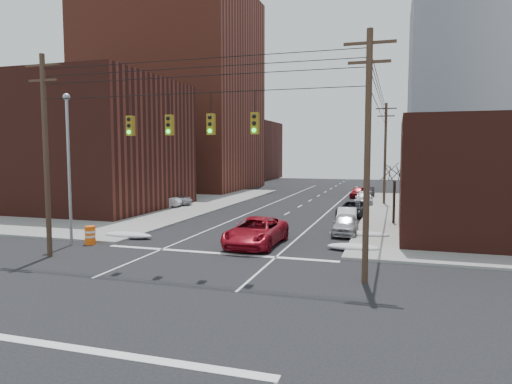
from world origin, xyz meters
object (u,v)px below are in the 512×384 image
Objects in this scene: lot_car_c at (115,198)px; lot_car_d at (126,196)px; red_pickup at (256,232)px; parked_car_f at (369,192)px; parked_car_e at (358,192)px; parked_car_a at (345,224)px; parked_car_c at (352,209)px; lot_car_a at (159,200)px; parked_car_b at (347,217)px; construction_barrel at (90,235)px; parked_car_d at (364,198)px; lot_car_b at (170,199)px.

lot_car_c reaches higher than lot_car_d.
red_pickup is 1.59× the size of parked_car_f.
lot_car_d is at bearing -144.94° from parked_car_e.
parked_car_a is 0.78× the size of lot_car_c.
lot_car_d reaches higher than parked_car_e.
parked_car_c is 1.12× the size of lot_car_a.
parked_car_b is at bearing -83.64° from parked_car_c.
construction_barrel is at bearing -153.39° from parked_car_a.
parked_car_d is 7.71m from parked_car_e.
parked_car_c is at bearing 90.29° from parked_car_a.
lot_car_a is 18.16m from construction_barrel.
red_pickup is at bearing -102.22° from parked_car_f.
parked_car_c is at bearing -95.67° from parked_car_d.
construction_barrel is (10.12, -17.51, -0.35)m from lot_car_c.
parked_car_e is (-1.25, 26.42, -0.04)m from parked_car_a.
parked_car_f is at bearing -45.67° from lot_car_d.
construction_barrel is at bearing -123.76° from parked_car_c.
parked_car_d is 21.93m from lot_car_a.
lot_car_d is at bearing -152.32° from parked_car_f.
parked_car_b is at bearing -113.19° from lot_car_a.
parked_car_a is (4.87, 5.42, -0.13)m from red_pickup.
parked_car_d is 1.21× the size of parked_car_f.
parked_car_a is 3.72× the size of construction_barrel.
parked_car_a is 16.98m from construction_barrel.
parked_car_a is 1.06× the size of parked_car_e.
parked_car_b reaches higher than parked_car_f.
parked_car_f is at bearing -56.97° from lot_car_b.
construction_barrel is (-14.90, -8.14, -0.14)m from parked_car_a.
parked_car_b is at bearing 92.55° from parked_car_a.
parked_car_e reaches higher than construction_barrel.
red_pickup is 27.05m from lot_car_d.
parked_car_b is (4.53, 9.65, -0.19)m from red_pickup.
lot_car_b reaches higher than parked_car_d.
red_pickup is at bearing -118.33° from parked_car_b.
construction_barrel is at bearing -116.41° from parked_car_f.
parked_car_e is 23.75m from lot_car_b.
parked_car_e reaches higher than parked_car_f.
parked_car_e is 28.11m from lot_car_d.
parked_car_c is at bearing 50.35° from construction_barrel.
lot_car_c is at bearing -162.68° from parked_car_d.
parked_car_d is at bearing -76.19° from parked_car_e.
parked_car_b is at bearing 40.34° from construction_barrel.
red_pickup is 1.41× the size of lot_car_d.
parked_car_e is (-1.25, 7.61, 0.00)m from parked_car_d.
parked_car_b is at bearing -118.58° from lot_car_c.
parked_car_f is at bearing 87.96° from parked_car_a.
parked_car_d is (4.87, 24.23, -0.18)m from red_pickup.
parked_car_e is (-0.91, 22.19, 0.02)m from parked_car_b.
parked_car_e is at bearing -57.49° from lot_car_b.
parked_car_b is 22.21m from parked_car_e.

